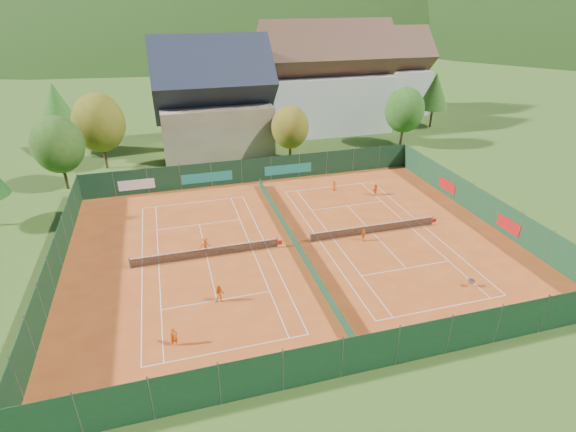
% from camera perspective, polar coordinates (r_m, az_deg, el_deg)
% --- Properties ---
extents(ground, '(600.00, 600.00, 0.00)m').
position_cam_1_polar(ground, '(41.54, 0.76, -3.68)').
color(ground, '#34551A').
rests_on(ground, ground).
extents(clay_pad, '(40.00, 32.00, 0.01)m').
position_cam_1_polar(clay_pad, '(41.52, 0.76, -3.65)').
color(clay_pad, '#B84A1B').
rests_on(clay_pad, ground).
extents(court_markings_left, '(11.03, 23.83, 0.00)m').
position_cam_1_polar(court_markings_left, '(40.27, -10.26, -5.17)').
color(court_markings_left, white).
rests_on(court_markings_left, ground).
extents(court_markings_right, '(11.03, 23.83, 0.00)m').
position_cam_1_polar(court_markings_right, '(44.20, 10.75, -2.14)').
color(court_markings_right, white).
rests_on(court_markings_right, ground).
extents(tennis_net_left, '(13.30, 0.10, 1.02)m').
position_cam_1_polar(tennis_net_left, '(40.03, -10.09, -4.54)').
color(tennis_net_left, '#59595B').
rests_on(tennis_net_left, ground).
extents(tennis_net_right, '(13.30, 0.10, 1.02)m').
position_cam_1_polar(tennis_net_right, '(44.04, 10.99, -1.55)').
color(tennis_net_right, '#59595B').
rests_on(tennis_net_right, ground).
extents(court_divider, '(0.03, 28.80, 1.00)m').
position_cam_1_polar(court_divider, '(41.28, 0.76, -3.06)').
color(court_divider, '#153A23').
rests_on(court_divider, ground).
extents(fence_north, '(40.00, 0.10, 3.00)m').
position_cam_1_polar(fence_north, '(54.85, -4.50, 5.77)').
color(fence_north, '#12321E').
rests_on(fence_north, ground).
extents(fence_south, '(40.00, 0.04, 3.00)m').
position_cam_1_polar(fence_south, '(28.67, 10.37, -16.66)').
color(fence_south, '#13351B').
rests_on(fence_south, ground).
extents(fence_west, '(0.04, 32.00, 3.00)m').
position_cam_1_polar(fence_west, '(40.60, -27.52, -5.34)').
color(fence_west, '#13361B').
rests_on(fence_west, ground).
extents(fence_east, '(0.09, 32.00, 3.00)m').
position_cam_1_polar(fence_east, '(49.83, 23.37, 1.34)').
color(fence_east, '#153B20').
rests_on(fence_east, ground).
extents(chalet, '(16.20, 12.00, 16.00)m').
position_cam_1_polar(chalet, '(66.30, -9.46, 13.84)').
color(chalet, tan).
rests_on(chalet, ground).
extents(hotel_block_a, '(21.60, 11.00, 17.25)m').
position_cam_1_polar(hotel_block_a, '(76.31, 4.73, 16.34)').
color(hotel_block_a, silver).
rests_on(hotel_block_a, ground).
extents(hotel_block_b, '(17.28, 10.00, 15.50)m').
position_cam_1_polar(hotel_block_b, '(89.26, 11.69, 16.92)').
color(hotel_block_b, silver).
rests_on(hotel_block_b, ground).
extents(tree_west_front, '(5.72, 5.72, 8.69)m').
position_cam_1_polar(tree_west_front, '(57.68, -27.20, 8.06)').
color(tree_west_front, '#402D17').
rests_on(tree_west_front, ground).
extents(tree_west_mid, '(6.44, 6.44, 9.78)m').
position_cam_1_polar(tree_west_mid, '(62.58, -22.88, 10.85)').
color(tree_west_mid, '#4B331A').
rests_on(tree_west_mid, ground).
extents(tree_west_back, '(5.60, 5.60, 10.00)m').
position_cam_1_polar(tree_west_back, '(71.09, -27.31, 12.26)').
color(tree_west_back, '#422D17').
rests_on(tree_west_back, ground).
extents(tree_center, '(5.01, 5.01, 7.60)m').
position_cam_1_polar(tree_center, '(60.85, 0.26, 11.19)').
color(tree_center, '#422D17').
rests_on(tree_center, ground).
extents(tree_east_front, '(5.72, 5.72, 8.69)m').
position_cam_1_polar(tree_east_front, '(69.45, 14.57, 12.89)').
color(tree_east_front, '#4A341A').
rests_on(tree_east_front, ground).
extents(tree_east_mid, '(5.04, 5.04, 9.00)m').
position_cam_1_polar(tree_east_mid, '(81.16, 18.16, 14.84)').
color(tree_east_mid, '#4A2B1A').
rests_on(tree_east_mid, ground).
extents(tree_east_back, '(7.15, 7.15, 10.86)m').
position_cam_1_polar(tree_east_back, '(83.94, 10.42, 16.52)').
color(tree_east_back, '#482B1A').
rests_on(tree_east_back, ground).
extents(mountain_backdrop, '(820.00, 530.00, 242.00)m').
position_cam_1_polar(mountain_backdrop, '(277.30, -7.72, 13.83)').
color(mountain_backdrop, '#193210').
rests_on(mountain_backdrop, ground).
extents(ball_hopper, '(0.34, 0.34, 0.80)m').
position_cam_1_polar(ball_hopper, '(38.46, 22.26, -7.66)').
color(ball_hopper, slate).
rests_on(ball_hopper, ground).
extents(loose_ball_0, '(0.07, 0.07, 0.07)m').
position_cam_1_polar(loose_ball_0, '(35.37, -15.09, -10.72)').
color(loose_ball_0, '#CCD833').
rests_on(loose_ball_0, ground).
extents(loose_ball_1, '(0.07, 0.07, 0.07)m').
position_cam_1_polar(loose_ball_1, '(36.90, 13.20, -8.72)').
color(loose_ball_1, '#CCD833').
rests_on(loose_ball_1, ground).
extents(loose_ball_2, '(0.07, 0.07, 0.07)m').
position_cam_1_polar(loose_ball_2, '(44.33, 0.58, -1.51)').
color(loose_ball_2, '#CCD833').
rests_on(loose_ball_2, ground).
extents(loose_ball_3, '(0.07, 0.07, 0.07)m').
position_cam_1_polar(loose_ball_3, '(50.65, -4.47, 2.17)').
color(loose_ball_3, '#CCD833').
rests_on(loose_ball_3, ground).
extents(loose_ball_4, '(0.07, 0.07, 0.07)m').
position_cam_1_polar(loose_ball_4, '(41.53, 13.10, -4.37)').
color(loose_ball_4, '#CCD833').
rests_on(loose_ball_4, ground).
extents(player_left_near, '(0.61, 0.48, 1.48)m').
position_cam_1_polar(player_left_near, '(31.29, -14.29, -14.64)').
color(player_left_near, '#DA5913').
rests_on(player_left_near, ground).
extents(player_left_mid, '(0.84, 0.71, 1.53)m').
position_cam_1_polar(player_left_mid, '(34.33, -8.69, -9.75)').
color(player_left_mid, orange).
rests_on(player_left_mid, ground).
extents(player_left_far, '(0.96, 0.58, 1.45)m').
position_cam_1_polar(player_left_far, '(40.74, -10.45, -3.62)').
color(player_left_far, '#DA5013').
rests_on(player_left_far, ground).
extents(player_right_near, '(0.79, 0.66, 1.27)m').
position_cam_1_polar(player_right_near, '(42.39, 9.55, -2.40)').
color(player_right_near, orange).
rests_on(player_right_near, ground).
extents(player_right_far_a, '(0.68, 0.51, 1.25)m').
position_cam_1_polar(player_right_far_a, '(52.84, 5.88, 3.89)').
color(player_right_far_a, '#D95713').
rests_on(player_right_far_a, ground).
extents(player_right_far_b, '(1.28, 1.15, 1.41)m').
position_cam_1_polar(player_right_far_b, '(52.20, 11.03, 3.32)').
color(player_right_far_b, orange).
rests_on(player_right_far_b, ground).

